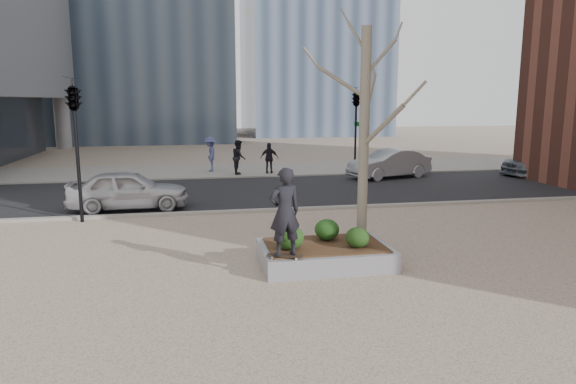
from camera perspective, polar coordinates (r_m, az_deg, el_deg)
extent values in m
plane|color=tan|center=(12.07, -0.57, -8.30)|extent=(120.00, 120.00, 0.00)
cube|color=black|center=(21.70, -5.24, 0.01)|extent=(60.00, 8.00, 0.02)
cube|color=gray|center=(28.59, -6.61, 2.44)|extent=(60.00, 6.00, 0.02)
cube|color=gray|center=(12.20, 4.09, -7.00)|extent=(3.00, 2.00, 0.45)
cube|color=#382314|center=(12.13, 4.10, -5.89)|extent=(2.70, 1.70, 0.04)
ellipsoid|color=#173310|center=(11.61, 0.16, -5.08)|extent=(0.65, 0.65, 0.56)
ellipsoid|color=#193D13|center=(12.44, 4.35, -4.19)|extent=(0.60, 0.60, 0.51)
ellipsoid|color=black|center=(11.89, 7.73, -5.02)|extent=(0.56, 0.56, 0.47)
imported|color=black|center=(10.91, -0.37, -2.23)|extent=(0.77, 0.58, 1.91)
imported|color=silver|center=(18.87, -17.32, 0.24)|extent=(4.13, 1.72, 1.40)
imported|color=#AEB1B7|center=(25.95, 11.19, 3.11)|extent=(4.50, 2.67, 1.40)
imported|color=slate|center=(29.62, 26.67, 3.11)|extent=(5.26, 3.03, 1.43)
imported|color=black|center=(26.81, -5.48, 3.89)|extent=(0.73, 0.91, 1.78)
imported|color=#464B7F|center=(27.98, -8.64, 4.17)|extent=(0.71, 1.21, 1.86)
imported|color=black|center=(27.01, -2.08, 3.79)|extent=(1.00, 0.59, 1.60)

